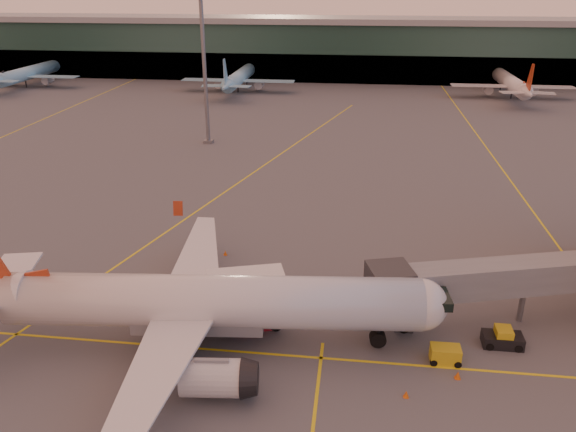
# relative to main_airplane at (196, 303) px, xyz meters

# --- Properties ---
(ground) EXTENTS (600.00, 600.00, 0.00)m
(ground) POSITION_rel_main_airplane_xyz_m (5.02, -5.47, -3.96)
(ground) COLOR #4C4F54
(ground) RESTS_ON ground
(taxi_markings) EXTENTS (100.12, 173.00, 0.01)m
(taxi_markings) POSITION_rel_main_airplane_xyz_m (-2.31, 39.01, -3.96)
(taxi_markings) COLOR yellow
(taxi_markings) RESTS_ON ground
(terminal) EXTENTS (400.00, 20.00, 17.60)m
(terminal) POSITION_rel_main_airplane_xyz_m (5.02, 136.32, 4.80)
(terminal) COLOR #19382D
(terminal) RESTS_ON ground
(mast_west_near) EXTENTS (2.40, 2.40, 25.60)m
(mast_west_near) POSITION_rel_main_airplane_xyz_m (-14.98, 60.53, 10.90)
(mast_west_near) COLOR slate
(mast_west_near) RESTS_ON ground
(distant_aircraft_row) EXTENTS (225.00, 34.00, 13.00)m
(distant_aircraft_row) POSITION_rel_main_airplane_xyz_m (-48.73, 112.53, -3.96)
(distant_aircraft_row) COLOR #82BDD9
(distant_aircraft_row) RESTS_ON ground
(main_airplane) EXTENTS (40.41, 36.48, 12.19)m
(main_airplane) POSITION_rel_main_airplane_xyz_m (0.00, 0.00, 0.00)
(main_airplane) COLOR silver
(main_airplane) RESTS_ON ground
(jet_bridge) EXTENTS (28.11, 10.72, 5.98)m
(jet_bridge) POSITION_rel_main_airplane_xyz_m (28.28, 7.51, 0.23)
(jet_bridge) COLOR slate
(jet_bridge) RESTS_ON ground
(catering_truck) EXTENTS (6.96, 4.53, 4.99)m
(catering_truck) POSITION_rel_main_airplane_xyz_m (3.40, 3.46, -1.13)
(catering_truck) COLOR maroon
(catering_truck) RESTS_ON ground
(gpu_cart) EXTENTS (2.40, 1.43, 1.37)m
(gpu_cart) POSITION_rel_main_airplane_xyz_m (19.62, 0.24, -3.29)
(gpu_cart) COLOR gold
(gpu_cart) RESTS_ON ground
(pushback_tug) EXTENTS (3.17, 1.73, 1.63)m
(pushback_tug) POSITION_rel_main_airplane_xyz_m (24.55, 3.02, -3.30)
(pushback_tug) COLOR black
(pushback_tug) RESTS_ON ground
(cone_nose) EXTENTS (0.48, 0.48, 0.61)m
(cone_nose) POSITION_rel_main_airplane_xyz_m (20.34, -1.64, -3.67)
(cone_nose) COLOR #DE5A0B
(cone_nose) RESTS_ON ground
(cone_wing_left) EXTENTS (0.41, 0.41, 0.52)m
(cone_wing_left) POSITION_rel_main_airplane_xyz_m (-1.57, 16.23, -3.71)
(cone_wing_left) COLOR #DE5A0B
(cone_wing_left) RESTS_ON ground
(cone_fwd) EXTENTS (0.42, 0.42, 0.54)m
(cone_fwd) POSITION_rel_main_airplane_xyz_m (16.37, -4.20, -3.70)
(cone_fwd) COLOR #DE5A0B
(cone_fwd) RESTS_ON ground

